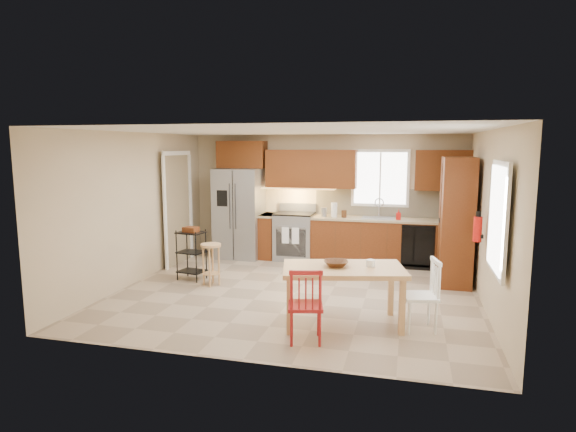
{
  "coord_description": "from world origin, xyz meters",
  "views": [
    {
      "loc": [
        1.68,
        -7.07,
        2.28
      ],
      "look_at": [
        -0.23,
        0.4,
        1.15
      ],
      "focal_mm": 30.0,
      "sensor_mm": 36.0,
      "label": 1
    }
  ],
  "objects_px": {
    "refrigerator": "(239,213)",
    "range_stove": "(295,237)",
    "utility_cart": "(192,255)",
    "chair_white": "(420,295)",
    "soap_bottle": "(399,215)",
    "chair_red": "(305,304)",
    "bar_stool": "(211,265)",
    "fire_extinguisher": "(478,229)",
    "pantry": "(456,221)",
    "table_bowl": "(336,267)",
    "dining_table": "(343,296)",
    "table_jar": "(371,265)"
  },
  "relations": [
    {
      "from": "table_jar",
      "to": "fire_extinguisher",
      "type": "bearing_deg",
      "value": 40.43
    },
    {
      "from": "chair_white",
      "to": "range_stove",
      "type": "bearing_deg",
      "value": 22.73
    },
    {
      "from": "range_stove",
      "to": "refrigerator",
      "type": "bearing_deg",
      "value": -177.01
    },
    {
      "from": "chair_white",
      "to": "table_bowl",
      "type": "xyz_separation_m",
      "value": [
        -1.05,
        -0.05,
        0.3
      ]
    },
    {
      "from": "soap_bottle",
      "to": "fire_extinguisher",
      "type": "relative_size",
      "value": 0.53
    },
    {
      "from": "refrigerator",
      "to": "soap_bottle",
      "type": "bearing_deg",
      "value": -0.45
    },
    {
      "from": "pantry",
      "to": "table_bowl",
      "type": "bearing_deg",
      "value": -124.89
    },
    {
      "from": "range_stove",
      "to": "utility_cart",
      "type": "relative_size",
      "value": 1.06
    },
    {
      "from": "chair_white",
      "to": "table_bowl",
      "type": "bearing_deg",
      "value": 79.37
    },
    {
      "from": "range_stove",
      "to": "pantry",
      "type": "relative_size",
      "value": 0.44
    },
    {
      "from": "range_stove",
      "to": "chair_red",
      "type": "bearing_deg",
      "value": -74.67
    },
    {
      "from": "chair_white",
      "to": "utility_cart",
      "type": "bearing_deg",
      "value": 56.21
    },
    {
      "from": "fire_extinguisher",
      "to": "chair_red",
      "type": "distance_m",
      "value": 2.93
    },
    {
      "from": "range_stove",
      "to": "bar_stool",
      "type": "xyz_separation_m",
      "value": [
        -0.9,
        -2.12,
        -0.11
      ]
    },
    {
      "from": "chair_red",
      "to": "chair_white",
      "type": "xyz_separation_m",
      "value": [
        1.3,
        0.7,
        0.0
      ]
    },
    {
      "from": "table_bowl",
      "to": "chair_white",
      "type": "bearing_deg",
      "value": 2.74
    },
    {
      "from": "dining_table",
      "to": "table_jar",
      "type": "relative_size",
      "value": 12.02
    },
    {
      "from": "fire_extinguisher",
      "to": "table_jar",
      "type": "height_order",
      "value": "fire_extinguisher"
    },
    {
      "from": "soap_bottle",
      "to": "chair_white",
      "type": "height_order",
      "value": "soap_bottle"
    },
    {
      "from": "pantry",
      "to": "bar_stool",
      "type": "bearing_deg",
      "value": -163.74
    },
    {
      "from": "range_stove",
      "to": "dining_table",
      "type": "bearing_deg",
      "value": -66.59
    },
    {
      "from": "refrigerator",
      "to": "fire_extinguisher",
      "type": "distance_m",
      "value": 4.76
    },
    {
      "from": "refrigerator",
      "to": "chair_red",
      "type": "relative_size",
      "value": 2.04
    },
    {
      "from": "soap_bottle",
      "to": "bar_stool",
      "type": "distance_m",
      "value": 3.62
    },
    {
      "from": "soap_bottle",
      "to": "utility_cart",
      "type": "relative_size",
      "value": 0.22
    },
    {
      "from": "refrigerator",
      "to": "utility_cart",
      "type": "distance_m",
      "value": 1.89
    },
    {
      "from": "soap_bottle",
      "to": "fire_extinguisher",
      "type": "height_order",
      "value": "fire_extinguisher"
    },
    {
      "from": "table_jar",
      "to": "dining_table",
      "type": "bearing_deg",
      "value": -164.05
    },
    {
      "from": "range_stove",
      "to": "dining_table",
      "type": "height_order",
      "value": "range_stove"
    },
    {
      "from": "range_stove",
      "to": "table_jar",
      "type": "xyz_separation_m",
      "value": [
        1.77,
        -3.23,
        0.32
      ]
    },
    {
      "from": "refrigerator",
      "to": "chair_red",
      "type": "xyz_separation_m",
      "value": [
        2.24,
        -3.92,
        -0.46
      ]
    },
    {
      "from": "bar_stool",
      "to": "soap_bottle",
      "type": "bearing_deg",
      "value": 58.21
    },
    {
      "from": "bar_stool",
      "to": "utility_cart",
      "type": "bearing_deg",
      "value": 176.54
    },
    {
      "from": "refrigerator",
      "to": "range_stove",
      "type": "height_order",
      "value": "refrigerator"
    },
    {
      "from": "chair_white",
      "to": "dining_table",
      "type": "bearing_deg",
      "value": 79.64
    },
    {
      "from": "table_jar",
      "to": "utility_cart",
      "type": "xyz_separation_m",
      "value": [
        -3.13,
        1.35,
        -0.35
      ]
    },
    {
      "from": "pantry",
      "to": "table_jar",
      "type": "xyz_separation_m",
      "value": [
        -1.21,
        -2.25,
        -0.27
      ]
    },
    {
      "from": "chair_red",
      "to": "table_jar",
      "type": "height_order",
      "value": "chair_red"
    },
    {
      "from": "refrigerator",
      "to": "dining_table",
      "type": "relative_size",
      "value": 1.2
    },
    {
      "from": "refrigerator",
      "to": "table_bowl",
      "type": "xyz_separation_m",
      "value": [
        2.5,
        -3.27,
        -0.16
      ]
    },
    {
      "from": "range_stove",
      "to": "fire_extinguisher",
      "type": "bearing_deg",
      "value": -32.62
    },
    {
      "from": "pantry",
      "to": "table_jar",
      "type": "distance_m",
      "value": 2.57
    },
    {
      "from": "chair_white",
      "to": "soap_bottle",
      "type": "bearing_deg",
      "value": -6.92
    },
    {
      "from": "table_jar",
      "to": "bar_stool",
      "type": "distance_m",
      "value": 2.93
    },
    {
      "from": "refrigerator",
      "to": "pantry",
      "type": "relative_size",
      "value": 0.87
    },
    {
      "from": "dining_table",
      "to": "table_jar",
      "type": "height_order",
      "value": "table_jar"
    },
    {
      "from": "chair_white",
      "to": "table_bowl",
      "type": "height_order",
      "value": "chair_white"
    },
    {
      "from": "fire_extinguisher",
      "to": "chair_white",
      "type": "xyz_separation_m",
      "value": [
        -0.79,
        -1.24,
        -0.65
      ]
    },
    {
      "from": "fire_extinguisher",
      "to": "range_stove",
      "type": "bearing_deg",
      "value": 147.38
    },
    {
      "from": "bar_stool",
      "to": "dining_table",
      "type": "bearing_deg",
      "value": -3.92
    }
  ]
}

